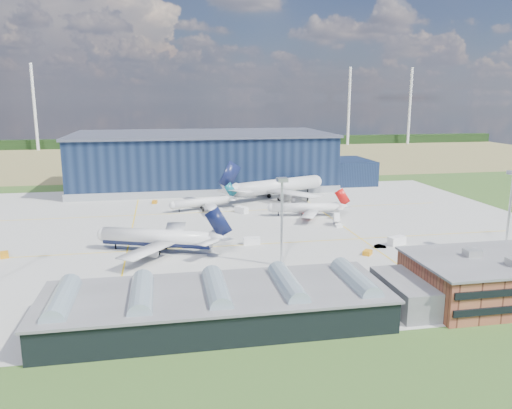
% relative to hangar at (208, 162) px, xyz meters
% --- Properties ---
extents(ground, '(600.00, 600.00, 0.00)m').
position_rel_hangar_xyz_m(ground, '(-2.81, -94.80, -11.62)').
color(ground, '#31551F').
rests_on(ground, ground).
extents(apron, '(220.00, 160.00, 0.08)m').
position_rel_hangar_xyz_m(apron, '(-2.81, -84.80, -11.59)').
color(apron, '#969691').
rests_on(apron, ground).
extents(farmland, '(600.00, 220.00, 0.01)m').
position_rel_hangar_xyz_m(farmland, '(-2.81, 125.20, -11.62)').
color(farmland, olive).
rests_on(farmland, ground).
extents(treeline, '(600.00, 8.00, 8.00)m').
position_rel_hangar_xyz_m(treeline, '(-2.81, 205.20, -7.62)').
color(treeline, black).
rests_on(treeline, ground).
extents(hangar, '(145.00, 62.00, 26.10)m').
position_rel_hangar_xyz_m(hangar, '(0.00, 0.00, 0.00)').
color(hangar, '#0E1A31').
rests_on(hangar, ground).
extents(glass_concourse, '(78.00, 23.00, 8.60)m').
position_rel_hangar_xyz_m(glass_concourse, '(-9.26, -154.80, -7.93)').
color(glass_concourse, black).
rests_on(glass_concourse, ground).
extents(light_mast_center, '(2.60, 2.60, 23.00)m').
position_rel_hangar_xyz_m(light_mast_center, '(7.19, -124.80, 3.82)').
color(light_mast_center, silver).
rests_on(light_mast_center, ground).
extents(light_mast_east, '(2.60, 2.60, 23.00)m').
position_rel_hangar_xyz_m(light_mast_east, '(72.19, -124.80, 3.82)').
color(light_mast_east, silver).
rests_on(light_mast_east, ground).
extents(airliner_navy, '(52.37, 51.87, 13.26)m').
position_rel_hangar_xyz_m(airliner_navy, '(-24.28, -106.80, -4.99)').
color(airliner_navy, silver).
rests_on(airliner_navy, ground).
extents(airliner_red, '(35.84, 35.29, 10.12)m').
position_rel_hangar_xyz_m(airliner_red, '(28.53, -72.80, -6.56)').
color(airliner_red, silver).
rests_on(airliner_red, ground).
extents(airliner_widebody, '(69.79, 69.17, 17.49)m').
position_rel_hangar_xyz_m(airliner_widebody, '(25.89, -39.80, -2.87)').
color(airliner_widebody, silver).
rests_on(airliner_widebody, ground).
extents(airliner_regional, '(36.64, 36.25, 9.47)m').
position_rel_hangar_xyz_m(airliner_regional, '(-7.91, -55.26, -6.88)').
color(airliner_regional, silver).
rests_on(airliner_regional, ground).
extents(gse_tug_a, '(3.04, 3.92, 1.44)m').
position_rel_hangar_xyz_m(gse_tug_a, '(-65.26, -104.19, -10.90)').
color(gse_tug_a, orange).
rests_on(gse_tug_a, ground).
extents(gse_tug_b, '(3.49, 3.60, 1.31)m').
position_rel_hangar_xyz_m(gse_tug_b, '(32.71, -120.42, -10.96)').
color(gse_tug_b, orange).
rests_on(gse_tug_b, ground).
extents(gse_van_a, '(5.03, 2.37, 2.16)m').
position_rel_hangar_xyz_m(gse_van_a, '(3.05, -104.46, -10.54)').
color(gse_van_a, white).
rests_on(gse_van_a, ground).
extents(gse_cart_a, '(2.61, 3.34, 1.28)m').
position_rel_hangar_xyz_m(gse_cart_a, '(26.03, -55.18, -10.98)').
color(gse_cart_a, white).
rests_on(gse_cart_a, ground).
extents(gse_van_b, '(4.95, 5.77, 2.43)m').
position_rel_hangar_xyz_m(gse_van_b, '(6.61, -63.06, -10.40)').
color(gse_van_b, white).
rests_on(gse_van_b, ground).
extents(gse_tug_c, '(2.37, 3.29, 1.32)m').
position_rel_hangar_xyz_m(gse_tug_c, '(-25.79, -39.51, -10.96)').
color(gse_tug_c, orange).
rests_on(gse_tug_c, ground).
extents(gse_van_c, '(5.80, 4.11, 2.53)m').
position_rel_hangar_xyz_m(gse_van_c, '(45.09, -112.86, -10.35)').
color(gse_van_c, white).
rests_on(gse_van_c, ground).
extents(airstair, '(2.77, 4.83, 2.91)m').
position_rel_hangar_xyz_m(airstair, '(35.41, -87.43, -10.16)').
color(airstair, white).
rests_on(airstair, ground).
extents(car_a, '(3.53, 1.59, 1.18)m').
position_rel_hangar_xyz_m(car_a, '(22.15, -138.28, -11.03)').
color(car_a, '#99999E').
rests_on(car_a, ground).
extents(car_b, '(3.58, 1.70, 1.13)m').
position_rel_hangar_xyz_m(car_b, '(38.90, -115.10, -11.05)').
color(car_b, '#99999E').
rests_on(car_b, ground).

